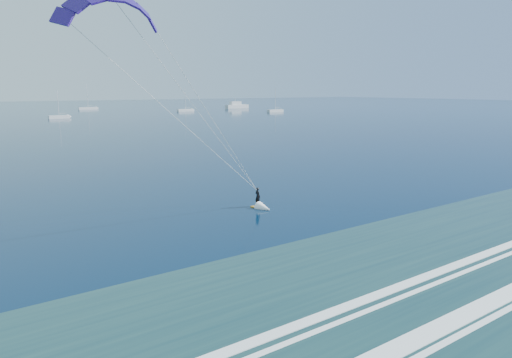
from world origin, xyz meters
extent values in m
cube|color=#1E423F|center=(0.00, 8.00, 0.01)|extent=(600.00, 22.00, 0.03)
cube|color=white|center=(0.00, 5.50, 0.04)|extent=(600.00, 1.10, 0.07)
cube|color=white|center=(0.00, 9.50, 0.04)|extent=(600.00, 0.70, 0.07)
cube|color=orange|center=(8.88, 29.03, 0.04)|extent=(1.44, 0.46, 0.08)
imported|color=black|center=(8.88, 29.03, 0.97)|extent=(0.45, 0.66, 1.78)
cone|color=white|center=(8.73, 27.73, 0.08)|extent=(1.31, 1.74, 1.10)
cube|color=silver|center=(127.54, 218.85, 1.02)|extent=(13.91, 3.71, 2.04)
cube|color=silver|center=(126.54, 218.85, 2.97)|extent=(6.49, 2.97, 1.86)
cylinder|color=silver|center=(126.54, 218.85, 4.90)|extent=(0.16, 0.16, 2.00)
cube|color=silver|center=(22.41, 178.62, 0.60)|extent=(7.42, 2.40, 1.20)
cylinder|color=silver|center=(22.41, 178.62, 5.84)|extent=(0.18, 0.18, 9.28)
cylinder|color=silver|center=(23.61, 178.62, 2.00)|extent=(2.60, 0.12, 0.12)
cube|color=silver|center=(52.63, 251.74, 0.60)|extent=(9.94, 2.40, 1.20)
cylinder|color=silver|center=(52.63, 251.74, 7.27)|extent=(0.18, 0.18, 12.14)
cylinder|color=silver|center=(53.83, 251.74, 2.00)|extent=(2.60, 0.12, 0.12)
cube|color=silver|center=(86.14, 201.27, 0.60)|extent=(8.41, 2.40, 1.20)
cylinder|color=silver|center=(86.14, 201.27, 6.36)|extent=(0.18, 0.18, 10.32)
cylinder|color=silver|center=(87.34, 201.27, 2.00)|extent=(2.60, 0.12, 0.12)
cube|color=silver|center=(119.12, 171.18, 0.60)|extent=(8.32, 2.40, 1.20)
cylinder|color=silver|center=(119.12, 171.18, 6.27)|extent=(0.18, 0.18, 10.13)
cylinder|color=silver|center=(120.32, 171.18, 2.00)|extent=(2.60, 0.12, 0.12)
camera|label=1|loc=(-15.54, -5.72, 11.12)|focal=32.00mm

